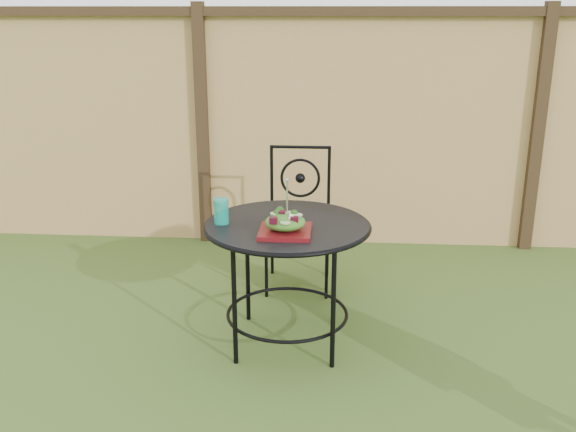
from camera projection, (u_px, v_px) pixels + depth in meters
name	position (u px, v px, depth m)	size (l,w,h in m)	color
ground	(378.00, 390.00, 3.25)	(60.00, 60.00, 0.00)	#324D18
fence	(367.00, 129.00, 5.04)	(8.00, 0.12, 1.90)	#E4B570
patio_table	(287.00, 247.00, 3.55)	(0.92, 0.92, 0.72)	black
patio_chair	(299.00, 214.00, 4.39)	(0.46, 0.46, 0.95)	black
salad_plate	(285.00, 231.00, 3.35)	(0.27, 0.27, 0.02)	#480A0B
salad	(285.00, 222.00, 3.33)	(0.21, 0.21, 0.08)	#235614
fork	(287.00, 198.00, 3.29)	(0.01, 0.01, 0.18)	silver
drinking_glass	(221.00, 211.00, 3.49)	(0.08, 0.08, 0.14)	#0D9D82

